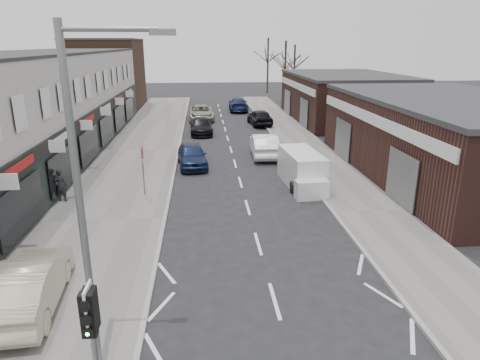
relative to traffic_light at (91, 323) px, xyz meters
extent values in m
plane|color=black|center=(4.40, 2.02, -2.41)|extent=(160.00, 160.00, 0.00)
cube|color=slate|center=(-2.35, 24.02, -2.35)|extent=(5.50, 64.00, 0.12)
cube|color=slate|center=(10.15, 24.02, -2.35)|extent=(3.50, 64.00, 0.12)
cube|color=#B7B2A7|center=(-9.10, 21.52, 1.14)|extent=(8.00, 41.00, 7.10)
cube|color=#462D1E|center=(-9.10, 47.02, 1.59)|extent=(8.00, 10.00, 8.00)
cube|color=#3B201B|center=(16.90, 16.02, -0.16)|extent=(10.00, 18.00, 4.50)
cube|color=#3B201B|center=(16.90, 36.02, -0.16)|extent=(10.00, 16.00, 4.50)
cylinder|color=slate|center=(0.00, 0.02, -0.79)|extent=(0.12, 0.12, 3.00)
cube|color=silver|center=(0.00, 0.02, 0.26)|extent=(0.05, 0.55, 1.10)
cube|color=black|center=(0.00, -0.10, 0.26)|extent=(0.28, 0.22, 0.95)
sphere|color=#0CE533|center=(0.00, -0.22, -0.04)|extent=(0.18, 0.18, 0.18)
cube|color=black|center=(0.00, 0.14, 0.26)|extent=(0.26, 0.20, 0.90)
cylinder|color=slate|center=(-0.30, 1.22, 1.71)|extent=(0.16, 0.16, 8.00)
cylinder|color=slate|center=(0.60, 1.22, 5.51)|extent=(1.80, 0.10, 0.10)
cube|color=slate|center=(1.60, 1.22, 5.46)|extent=(0.50, 0.22, 0.12)
cylinder|color=slate|center=(-0.80, 14.02, -1.04)|extent=(0.07, 0.07, 2.50)
cube|color=white|center=(-0.75, 14.02, -0.44)|extent=(0.04, 0.45, 0.25)
cube|color=white|center=(7.80, 15.37, -1.46)|extent=(2.02, 4.28, 1.90)
cube|color=white|center=(7.80, 12.92, -1.92)|extent=(1.73, 0.84, 1.00)
cylinder|color=black|center=(7.02, 13.91, -2.10)|extent=(0.20, 0.63, 0.63)
cylinder|color=black|center=(8.58, 13.91, -2.10)|extent=(0.20, 0.63, 0.63)
cylinder|color=black|center=(7.02, 16.83, -2.10)|extent=(0.20, 0.63, 0.63)
cylinder|color=black|center=(8.58, 16.83, -2.10)|extent=(0.20, 0.63, 0.63)
imported|color=#B4AB90|center=(-2.93, 4.17, -1.52)|extent=(2.02, 4.80, 1.54)
imported|color=black|center=(-4.79, 13.40, -1.44)|extent=(0.67, 0.49, 1.70)
imported|color=#152244|center=(1.58, 19.64, -1.67)|extent=(2.20, 4.53, 1.49)
imported|color=black|center=(2.20, 30.14, -1.73)|extent=(2.02, 4.76, 1.37)
imported|color=#A39C82|center=(2.20, 37.21, -1.66)|extent=(2.71, 5.54, 1.52)
imported|color=white|center=(6.60, 21.80, -1.61)|extent=(1.89, 4.97, 1.62)
imported|color=black|center=(7.90, 33.78, -1.63)|extent=(2.26, 4.74, 1.57)
imported|color=#151E43|center=(6.60, 43.21, -1.64)|extent=(2.36, 5.43, 1.56)
camera|label=1|loc=(2.30, -7.40, 5.26)|focal=32.00mm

